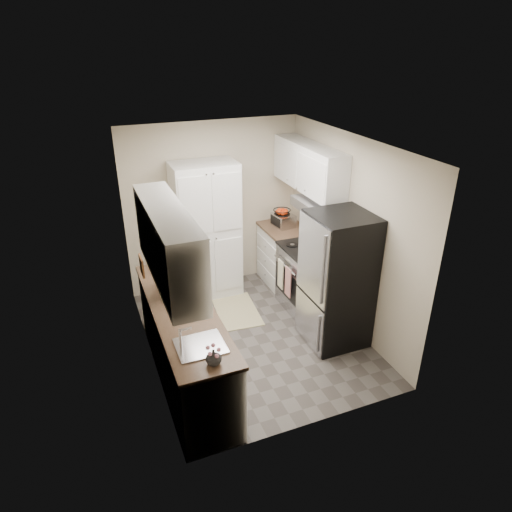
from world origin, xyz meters
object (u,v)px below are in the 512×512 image
(refrigerator, at_px, (337,280))
(wine_bottle, at_px, (159,261))
(microwave, at_px, (179,280))
(toaster_oven, at_px, (283,220))
(electric_range, at_px, (308,277))
(pantry_cabinet, at_px, (207,231))

(refrigerator, distance_m, wine_bottle, 2.18)
(microwave, relative_size, wine_bottle, 1.49)
(microwave, height_order, toaster_oven, microwave)
(refrigerator, height_order, microwave, refrigerator)
(electric_range, distance_m, microwave, 2.03)
(pantry_cabinet, bearing_deg, toaster_oven, -2.53)
(pantry_cabinet, xyz_separation_m, microwave, (-0.72, -1.36, 0.05))
(pantry_cabinet, xyz_separation_m, electric_range, (1.17, -0.93, -0.52))
(pantry_cabinet, height_order, wine_bottle, pantry_cabinet)
(electric_range, xyz_separation_m, microwave, (-1.90, -0.44, 0.57))
(toaster_oven, bearing_deg, microwave, -152.92)
(pantry_cabinet, xyz_separation_m, wine_bottle, (-0.85, -0.86, 0.08))
(wine_bottle, distance_m, toaster_oven, 2.19)
(pantry_cabinet, height_order, electric_range, pantry_cabinet)
(pantry_cabinet, relative_size, wine_bottle, 6.43)
(wine_bottle, height_order, toaster_oven, wine_bottle)
(pantry_cabinet, relative_size, electric_range, 1.77)
(microwave, bearing_deg, wine_bottle, 28.96)
(electric_range, relative_size, toaster_oven, 3.41)
(pantry_cabinet, xyz_separation_m, refrigerator, (1.14, -1.73, -0.15))
(toaster_oven, bearing_deg, electric_range, -98.32)
(electric_range, relative_size, microwave, 2.44)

